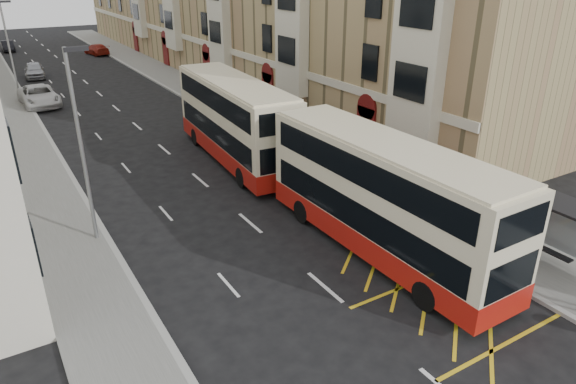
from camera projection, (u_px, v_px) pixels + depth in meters
ground at (399, 351)px, 15.87m from camera, size 200.00×200.00×0.00m
pavement_right at (225, 105)px, 43.02m from camera, size 4.00×120.00×0.15m
pavement_left at (22, 134)px, 35.67m from camera, size 3.00×120.00×0.15m
kerb_right at (203, 108)px, 42.08m from camera, size 0.25×120.00×0.15m
kerb_left at (45, 131)px, 36.38m from camera, size 0.25×120.00×0.15m
road_markings at (88, 84)px, 50.95m from camera, size 10.00×110.00×0.01m
guard_railing at (417, 210)px, 22.97m from camera, size 0.06×6.56×1.01m
street_lamp_near at (81, 138)px, 20.32m from camera, size 0.93×0.18×8.00m
street_lamp_far at (9, 44)px, 43.71m from camera, size 0.93×0.18×8.00m
double_decker_front at (382, 198)px, 20.38m from camera, size 2.88×12.08×4.81m
double_decker_rear at (235, 121)px, 30.14m from camera, size 3.68×12.44×4.90m
pedestrian_mid at (530, 226)px, 21.06m from camera, size 1.06×0.90×1.91m
pedestrian_far at (392, 190)px, 24.79m from camera, size 0.95×0.89×1.58m
white_van at (39, 96)px, 42.81m from camera, size 2.95×6.03×1.65m
car_silver at (34, 70)px, 53.24m from camera, size 2.31×4.81×1.59m
car_dark at (8, 46)px, 69.37m from camera, size 1.50×4.19×1.37m
car_red at (97, 49)px, 66.76m from camera, size 2.73×5.01×1.38m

